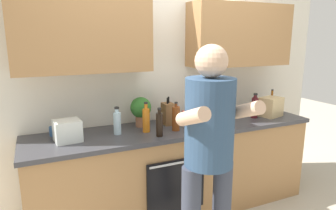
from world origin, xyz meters
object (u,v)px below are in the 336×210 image
bottle_wine (255,107)px  cup_ceramic (185,115)px  bottle_syrup (271,103)px  grocery_bag_produce (67,131)px  bottle_water (117,122)px  person_standing (209,147)px  cup_tea (54,131)px  grocery_bag_bread (271,107)px  bottle_juice (146,120)px  bottle_vinegar (176,118)px  bottle_hotsauce (223,108)px  knife_block (168,114)px  potted_herb (141,109)px  cup_coffee (210,115)px  bottle_soy (159,124)px  mixing_bowl (198,122)px

bottle_wine → cup_ceramic: 0.76m
bottle_syrup → grocery_bag_produce: bearing=-177.9°
bottle_wine → bottle_water: (-1.50, 0.05, -0.01)m
person_standing → bottle_wine: bearing=37.0°
bottle_wine → bottle_syrup: bearing=19.8°
cup_tea → grocery_bag_bread: 2.25m
person_standing → cup_ceramic: 1.11m
bottle_juice → bottle_vinegar: 0.28m
bottle_water → grocery_bag_bread: size_ratio=1.09×
bottle_water → bottle_vinegar: bearing=-12.6°
bottle_hotsauce → cup_tea: bearing=173.7°
knife_block → potted_herb: (-0.27, 0.04, 0.06)m
cup_coffee → grocery_bag_bread: grocery_bag_bread is taller
bottle_soy → knife_block: knife_block is taller
person_standing → cup_tea: size_ratio=20.99×
bottle_hotsauce → bottle_juice: bearing=-176.8°
bottle_soy → person_standing: bearing=-81.4°
bottle_juice → bottle_water: (-0.26, 0.04, -0.01)m
person_standing → grocery_bag_produce: size_ratio=8.10×
bottle_syrup → grocery_bag_bread: size_ratio=1.15×
mixing_bowl → potted_herb: 0.57m
person_standing → grocery_bag_produce: bearing=134.8°
person_standing → bottle_juice: size_ratio=6.10×
knife_block → potted_herb: potted_herb is taller
cup_coffee → grocery_bag_bread: 0.70m
person_standing → bottle_water: person_standing is taller
person_standing → mixing_bowl: bearing=65.2°
mixing_bowl → grocery_bag_bread: grocery_bag_bread is taller
bottle_vinegar → bottle_soy: size_ratio=1.06×
cup_tea → mixing_bowl: (1.31, -0.27, -0.00)m
bottle_water → grocery_bag_produce: (-0.43, -0.01, -0.02)m
bottle_juice → cup_tea: bottle_juice is taller
potted_herb → grocery_bag_produce: potted_herb is taller
bottle_juice → bottle_soy: bearing=-69.8°
person_standing → potted_herb: size_ratio=5.89×
cup_ceramic → bottle_syrup: bearing=-5.7°
bottle_hotsauce → grocery_bag_bread: bearing=-8.0°
person_standing → bottle_soy: size_ratio=6.65×
person_standing → grocery_bag_bread: size_ratio=7.41×
mixing_bowl → grocery_bag_produce: (-1.21, 0.07, 0.05)m
bottle_wine → knife_block: knife_block is taller
bottle_vinegar → cup_ceramic: size_ratio=2.85×
grocery_bag_produce → cup_tea: bearing=115.9°
potted_herb → cup_coffee: bearing=-2.8°
grocery_bag_bread → bottle_hotsauce: bearing=172.0°
bottle_vinegar → potted_herb: (-0.25, 0.26, 0.05)m
bottle_soy → potted_herb: bearing=97.6°
bottle_wine → potted_herb: size_ratio=0.93×
bottle_wine → grocery_bag_bread: bottle_wine is taller
bottle_syrup → cup_tea: bearing=177.2°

